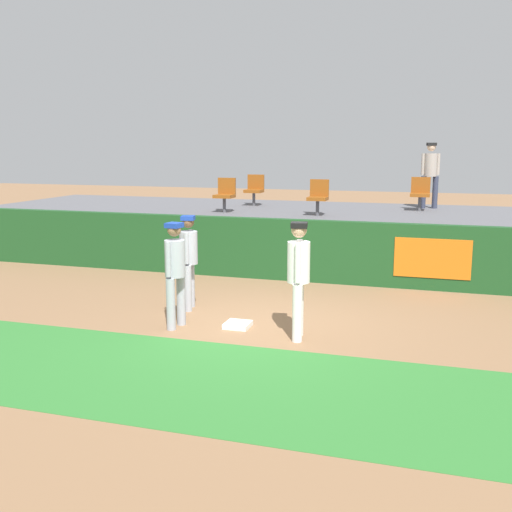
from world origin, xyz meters
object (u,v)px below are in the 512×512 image
(first_base, at_px, (238,325))
(seat_back_left, at_px, (255,188))
(seat_back_right, at_px, (420,192))
(seat_front_left, at_px, (225,193))
(seat_front_center, at_px, (318,195))
(player_runner_visitor, at_px, (189,256))
(player_fielder_home, at_px, (299,272))
(player_coach_visitor, at_px, (175,267))
(spectator_hooded, at_px, (430,171))

(first_base, distance_m, seat_back_left, 7.33)
(seat_back_right, height_order, seat_front_left, same)
(seat_front_center, relative_size, seat_front_left, 1.00)
(seat_back_right, bearing_deg, first_base, -110.10)
(player_runner_visitor, xyz_separation_m, seat_front_left, (-0.87, 4.28, 0.77))
(first_base, xyz_separation_m, seat_front_center, (0.27, 5.07, 1.71))
(player_fielder_home, height_order, player_runner_visitor, player_fielder_home)
(player_fielder_home, distance_m, player_runner_visitor, 2.49)
(player_coach_visitor, height_order, seat_back_right, seat_back_right)
(seat_front_left, xyz_separation_m, spectator_hooded, (4.78, 2.45, 0.51))
(player_coach_visitor, height_order, spectator_hooded, spectator_hooded)
(seat_back_right, bearing_deg, player_coach_visitor, -115.82)
(player_runner_visitor, bearing_deg, first_base, 43.24)
(seat_back_left, bearing_deg, player_coach_visitor, -82.72)
(player_runner_visitor, xyz_separation_m, spectator_hooded, (3.91, 6.72, 1.28))
(seat_front_center, bearing_deg, seat_back_left, 139.86)
(player_runner_visitor, relative_size, seat_back_right, 2.01)
(seat_front_left, bearing_deg, player_coach_visitor, -78.31)
(player_fielder_home, height_order, seat_front_center, seat_front_center)
(first_base, bearing_deg, spectator_hooded, 70.12)
(player_fielder_home, xyz_separation_m, seat_back_left, (-2.93, 7.13, 0.72))
(player_fielder_home, xyz_separation_m, seat_front_left, (-3.13, 5.33, 0.72))
(seat_front_left, bearing_deg, player_fielder_home, -59.60)
(seat_back_right, distance_m, spectator_hooded, 0.85)
(seat_front_center, height_order, spectator_hooded, spectator_hooded)
(seat_back_right, bearing_deg, seat_back_left, -180.00)
(player_runner_visitor, distance_m, player_coach_visitor, 1.12)
(first_base, xyz_separation_m, seat_back_left, (-1.87, 6.88, 1.71))
(player_coach_visitor, relative_size, spectator_hooded, 1.01)
(seat_front_center, xyz_separation_m, seat_front_left, (-2.33, 0.00, 0.00))
(seat_back_right, bearing_deg, spectator_hooded, 72.59)
(player_runner_visitor, relative_size, seat_back_left, 2.01)
(player_coach_visitor, bearing_deg, seat_front_left, -160.78)
(seat_back_left, bearing_deg, first_base, -74.81)
(spectator_hooded, bearing_deg, player_fielder_home, 66.03)
(player_coach_visitor, xyz_separation_m, seat_front_left, (-1.11, 5.37, 0.76))
(seat_front_center, bearing_deg, player_runner_visitor, -108.86)
(seat_back_left, height_order, seat_front_left, same)
(seat_back_left, relative_size, spectator_hooded, 0.50)
(player_runner_visitor, height_order, seat_front_left, seat_front_left)
(first_base, relative_size, seat_front_left, 0.48)
(player_coach_visitor, relative_size, seat_back_left, 2.03)
(player_runner_visitor, xyz_separation_m, seat_back_left, (-0.67, 6.08, 0.77))
(player_fielder_home, relative_size, player_coach_visitor, 1.05)
(player_runner_visitor, distance_m, seat_back_right, 7.16)
(player_runner_visitor, relative_size, spectator_hooded, 1.00)
(player_runner_visitor, xyz_separation_m, player_coach_visitor, (0.24, -1.09, 0.01))
(seat_back_right, bearing_deg, player_runner_visitor, -121.40)
(first_base, bearing_deg, seat_front_left, 112.10)
(seat_back_left, bearing_deg, player_runner_visitor, -83.67)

